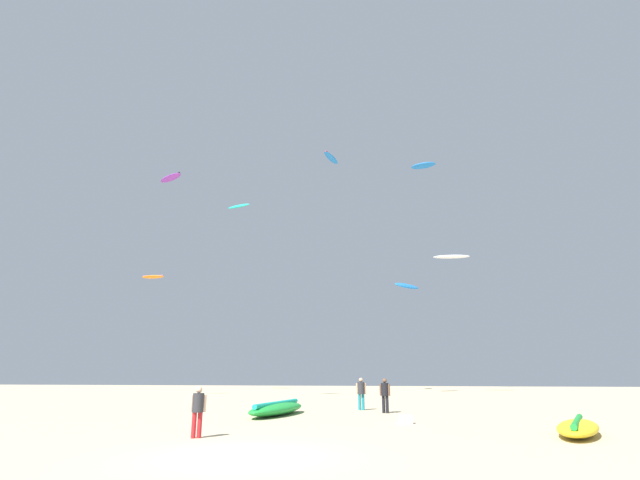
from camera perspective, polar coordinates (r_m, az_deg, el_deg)
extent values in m
plane|color=#C6B28C|center=(13.11, -9.54, -24.30)|extent=(120.00, 120.00, 0.00)
cylinder|color=#B21E23|center=(16.63, -14.97, -20.76)|extent=(0.15, 0.15, 0.77)
cylinder|color=#B21E23|center=(16.65, -14.32, -20.80)|extent=(0.15, 0.15, 0.77)
cylinder|color=#2D2D33|center=(16.59, -14.47, -18.45)|extent=(0.36, 0.36, 0.58)
cylinder|color=beige|center=(16.57, -15.24, -18.49)|extent=(0.10, 0.10, 0.53)
cylinder|color=beige|center=(16.60, -13.72, -18.58)|extent=(0.10, 0.10, 0.53)
sphere|color=beige|center=(16.57, -14.38, -17.07)|extent=(0.21, 0.21, 0.21)
cylinder|color=teal|center=(27.46, 5.21, -18.88)|extent=(0.16, 0.16, 0.84)
cylinder|color=teal|center=(27.44, 4.79, -18.90)|extent=(0.16, 0.16, 0.84)
cylinder|color=#2D2D33|center=(27.41, 4.97, -17.36)|extent=(0.38, 0.38, 0.63)
cylinder|color=tan|center=(27.44, 5.46, -17.40)|extent=(0.11, 0.11, 0.58)
cylinder|color=tan|center=(27.39, 4.48, -17.43)|extent=(0.11, 0.11, 0.58)
sphere|color=tan|center=(27.40, 4.94, -16.46)|extent=(0.23, 0.23, 0.23)
cylinder|color=black|center=(25.64, 8.10, -19.04)|extent=(0.16, 0.16, 0.84)
cylinder|color=black|center=(25.70, 7.67, -19.04)|extent=(0.16, 0.16, 0.84)
cylinder|color=black|center=(25.63, 7.82, -17.41)|extent=(0.38, 0.38, 0.63)
cylinder|color=brown|center=(25.56, 8.32, -17.45)|extent=(0.11, 0.11, 0.58)
cylinder|color=brown|center=(25.71, 7.32, -17.48)|extent=(0.11, 0.11, 0.58)
sphere|color=brown|center=(25.62, 7.78, -16.44)|extent=(0.23, 0.23, 0.23)
ellipsoid|color=green|center=(24.25, -5.22, -19.62)|extent=(2.55, 5.55, 0.59)
cylinder|color=#19B29E|center=(24.23, -5.20, -19.05)|extent=(1.21, 4.88, 0.24)
ellipsoid|color=yellow|center=(18.80, 28.65, -19.25)|extent=(2.88, 4.57, 0.47)
cylinder|color=green|center=(18.78, 28.56, -18.65)|extent=(1.77, 3.83, 0.20)
cube|color=white|center=(20.80, 10.28, -20.51)|extent=(0.56, 0.36, 0.32)
ellipsoid|color=blue|center=(48.93, 10.43, -5.48)|extent=(3.14, 3.21, 0.82)
ellipsoid|color=blue|center=(59.59, 12.35, 8.76)|extent=(3.09, 1.68, 0.73)
ellipsoid|color=orange|center=(45.12, -19.50, -4.21)|extent=(2.16, 0.79, 0.33)
cylinder|color=#E5598C|center=(45.14, -19.49, -4.09)|extent=(1.95, 0.25, 0.09)
ellipsoid|color=purple|center=(55.18, -17.56, 7.15)|extent=(3.64, 2.95, 0.38)
cylinder|color=#2D2D33|center=(55.24, -17.55, 7.31)|extent=(2.90, 2.06, 0.16)
ellipsoid|color=#19B29E|center=(40.25, -9.77, 4.04)|extent=(2.26, 1.34, 0.52)
ellipsoid|color=blue|center=(50.56, 1.34, 9.86)|extent=(1.75, 3.32, 0.53)
cylinder|color=red|center=(50.63, 1.34, 10.01)|extent=(0.91, 2.86, 0.14)
ellipsoid|color=white|center=(50.86, 15.56, -1.95)|extent=(3.75, 1.17, 0.49)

